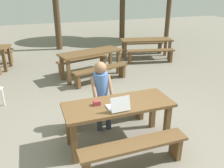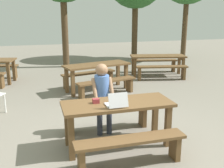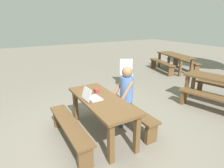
% 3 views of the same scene
% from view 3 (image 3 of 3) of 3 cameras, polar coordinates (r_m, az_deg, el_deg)
% --- Properties ---
extents(ground_plane, '(30.00, 30.00, 0.00)m').
position_cam_3_polar(ground_plane, '(3.96, -3.07, -14.84)').
color(ground_plane, gray).
extents(picnic_table_front, '(1.81, 0.70, 0.77)m').
position_cam_3_polar(picnic_table_front, '(3.64, -3.25, -6.39)').
color(picnic_table_front, brown).
rests_on(picnic_table_front, ground).
extents(bench_near, '(1.66, 0.30, 0.44)m').
position_cam_3_polar(bench_near, '(3.58, -12.80, -13.07)').
color(bench_near, brown).
rests_on(bench_near, ground).
extents(bench_far, '(1.66, 0.30, 0.44)m').
position_cam_3_polar(bench_far, '(4.09, 5.14, -8.38)').
color(bench_far, brown).
rests_on(bench_far, ground).
extents(laptop, '(0.32, 0.32, 0.24)m').
position_cam_3_polar(laptop, '(3.55, -6.37, -3.82)').
color(laptop, silver).
rests_on(laptop, picnic_table_front).
extents(small_pouch, '(0.11, 0.08, 0.07)m').
position_cam_3_polar(small_pouch, '(3.89, -4.77, -2.08)').
color(small_pouch, '#993338').
rests_on(small_pouch, picnic_table_front).
extents(person_seated, '(0.38, 0.39, 1.30)m').
position_cam_3_polar(person_seated, '(3.97, 4.03, -2.42)').
color(person_seated, '#333847').
rests_on(person_seated, ground).
extents(plastic_chair, '(0.61, 0.61, 0.91)m').
position_cam_3_polar(plastic_chair, '(6.61, 4.37, 3.85)').
color(plastic_chair, white).
rests_on(plastic_chair, ground).
extents(picnic_table_rear, '(2.02, 1.18, 0.75)m').
position_cam_3_polar(picnic_table_rear, '(8.92, 18.59, 7.80)').
color(picnic_table_rear, brown).
rests_on(picnic_table_rear, ground).
extents(bench_rear_south, '(1.73, 0.71, 0.45)m').
position_cam_3_polar(bench_rear_south, '(8.64, 14.95, 5.83)').
color(bench_rear_south, brown).
rests_on(bench_rear_south, ground).
extents(bench_rear_north, '(1.73, 0.71, 0.45)m').
position_cam_3_polar(bench_rear_north, '(9.34, 21.58, 6.08)').
color(bench_rear_north, brown).
rests_on(bench_rear_north, ground).
extents(picnic_table_distant, '(1.97, 1.09, 0.77)m').
position_cam_3_polar(picnic_table_distant, '(5.66, 30.74, 0.21)').
color(picnic_table_distant, brown).
rests_on(picnic_table_distant, ground).
extents(bench_distant_south, '(1.70, 0.71, 0.43)m').
position_cam_3_polar(bench_distant_south, '(5.25, 28.49, -4.44)').
color(bench_distant_south, brown).
rests_on(bench_distant_south, ground).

